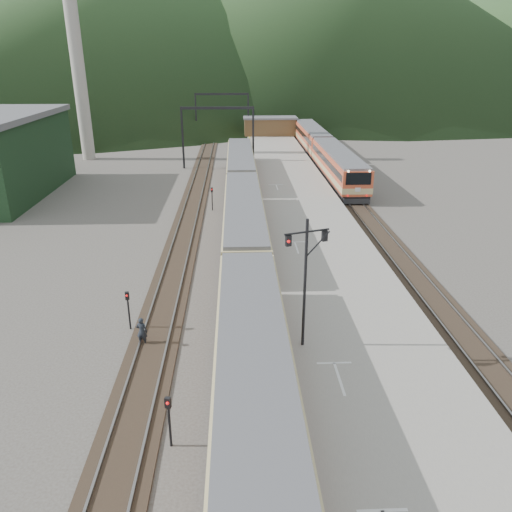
{
  "coord_description": "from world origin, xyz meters",
  "views": [
    {
      "loc": [
        -0.58,
        -12.0,
        14.1
      ],
      "look_at": [
        0.65,
        18.0,
        2.0
      ],
      "focal_mm": 35.0,
      "sensor_mm": 36.0,
      "label": 1
    }
  ],
  "objects_px": {
    "main_train": "(244,221)",
    "signal_mast": "(305,271)",
    "second_train": "(323,149)",
    "worker": "(142,331)"
  },
  "relations": [
    {
      "from": "second_train",
      "to": "worker",
      "type": "distance_m",
      "value": 49.09
    },
    {
      "from": "main_train",
      "to": "signal_mast",
      "type": "relative_size",
      "value": 9.7
    },
    {
      "from": "second_train",
      "to": "signal_mast",
      "type": "relative_size",
      "value": 6.51
    },
    {
      "from": "worker",
      "to": "main_train",
      "type": "bearing_deg",
      "value": -102.29
    },
    {
      "from": "second_train",
      "to": "worker",
      "type": "height_order",
      "value": "second_train"
    },
    {
      "from": "second_train",
      "to": "signal_mast",
      "type": "distance_m",
      "value": 48.85
    },
    {
      "from": "main_train",
      "to": "second_train",
      "type": "distance_m",
      "value": 33.74
    },
    {
      "from": "main_train",
      "to": "signal_mast",
      "type": "bearing_deg",
      "value": -81.07
    },
    {
      "from": "second_train",
      "to": "signal_mast",
      "type": "xyz_separation_m",
      "value": [
        -8.95,
        -47.94,
        2.83
      ]
    },
    {
      "from": "main_train",
      "to": "signal_mast",
      "type": "distance_m",
      "value": 16.67
    }
  ]
}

